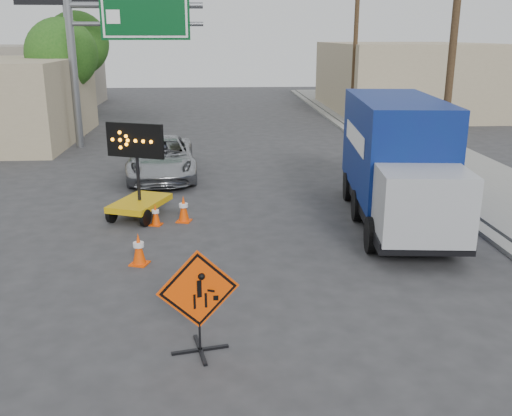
{
  "coord_description": "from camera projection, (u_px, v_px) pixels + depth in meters",
  "views": [
    {
      "loc": [
        0.08,
        -9.37,
        5.13
      ],
      "look_at": [
        0.84,
        2.03,
        1.65
      ],
      "focal_mm": 40.0,
      "sensor_mm": 36.0,
      "label": 1
    }
  ],
  "objects": [
    {
      "name": "tree_left_near",
      "position": [
        62.0,
        54.0,
        29.71
      ],
      "size": [
        3.71,
        3.71,
        6.03
      ],
      "color": "#45331D",
      "rests_on": "ground"
    },
    {
      "name": "utility_pole_far",
      "position": [
        355.0,
        43.0,
        32.49
      ],
      "size": [
        1.8,
        0.26,
        9.0
      ],
      "color": "#45331D",
      "rests_on": "ground"
    },
    {
      "name": "box_truck",
      "position": [
        396.0,
        168.0,
        15.93
      ],
      "size": [
        2.87,
        7.43,
        3.44
      ],
      "rotation": [
        0.0,
        0.0,
        -0.1
      ],
      "color": "black",
      "rests_on": "ground"
    },
    {
      "name": "sidewalk_right",
      "position": [
        431.0,
        153.0,
        25.34
      ],
      "size": [
        4.0,
        60.0,
        0.15
      ],
      "primitive_type": "cube",
      "color": "gray",
      "rests_on": "ground"
    },
    {
      "name": "pickup_truck",
      "position": [
        161.0,
        158.0,
        21.27
      ],
      "size": [
        2.9,
        5.49,
        1.47
      ],
      "primitive_type": "imported",
      "rotation": [
        0.0,
        0.0,
        0.09
      ],
      "color": "#A1A3A8",
      "rests_on": "ground"
    },
    {
      "name": "curb_right",
      "position": [
        380.0,
        154.0,
        25.19
      ],
      "size": [
        0.4,
        60.0,
        0.12
      ],
      "primitive_type": "cube",
      "color": "gray",
      "rests_on": "ground"
    },
    {
      "name": "storefront_left_far",
      "position": [
        9.0,
        77.0,
        41.29
      ],
      "size": [
        12.0,
        10.0,
        4.4
      ],
      "primitive_type": "cube",
      "color": "gray",
      "rests_on": "ground"
    },
    {
      "name": "cone_a",
      "position": [
        139.0,
        249.0,
        13.19
      ],
      "size": [
        0.5,
        0.5,
        0.77
      ],
      "rotation": [
        0.0,
        0.0,
        -0.33
      ],
      "color": "#F44505",
      "rests_on": "ground"
    },
    {
      "name": "ground",
      "position": [
        218.0,
        327.0,
        10.43
      ],
      "size": [
        100.0,
        100.0,
        0.0
      ],
      "primitive_type": "plane",
      "color": "#2D2D30",
      "rests_on": "ground"
    },
    {
      "name": "utility_pole_near",
      "position": [
        453.0,
        49.0,
        19.12
      ],
      "size": [
        1.8,
        0.26,
        9.0
      ],
      "color": "#45331D",
      "rests_on": "ground"
    },
    {
      "name": "arrow_board",
      "position": [
        139.0,
        197.0,
        16.54
      ],
      "size": [
        1.8,
        2.24,
        2.77
      ],
      "rotation": [
        0.0,
        0.0,
        -0.38
      ],
      "color": "#C99B0B",
      "rests_on": "ground"
    },
    {
      "name": "cone_c",
      "position": [
        184.0,
        209.0,
        16.23
      ],
      "size": [
        0.48,
        0.48,
        0.76
      ],
      "rotation": [
        0.0,
        0.0,
        -0.27
      ],
      "color": "#F44505",
      "rests_on": "ground"
    },
    {
      "name": "highway_gantry",
      "position": [
        117.0,
        36.0,
        25.81
      ],
      "size": [
        6.18,
        0.38,
        6.9
      ],
      "color": "slate",
      "rests_on": "ground"
    },
    {
      "name": "construction_sign",
      "position": [
        199.0,
        299.0,
        9.37
      ],
      "size": [
        1.36,
        0.97,
        1.83
      ],
      "rotation": [
        0.0,
        0.0,
        0.21
      ],
      "color": "black",
      "rests_on": "ground"
    },
    {
      "name": "cone_b",
      "position": [
        156.0,
        214.0,
        15.95
      ],
      "size": [
        0.4,
        0.4,
        0.63
      ],
      "rotation": [
        0.0,
        0.0,
        -0.3
      ],
      "color": "#F44505",
      "rests_on": "ground"
    },
    {
      "name": "building_right_far",
      "position": [
        405.0,
        78.0,
        39.23
      ],
      "size": [
        10.0,
        14.0,
        4.6
      ],
      "primitive_type": "cube",
      "color": "tan",
      "rests_on": "ground"
    },
    {
      "name": "tree_left_far",
      "position": [
        77.0,
        43.0,
        37.16
      ],
      "size": [
        4.1,
        4.1,
        6.66
      ],
      "color": "#45331D",
      "rests_on": "ground"
    }
  ]
}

